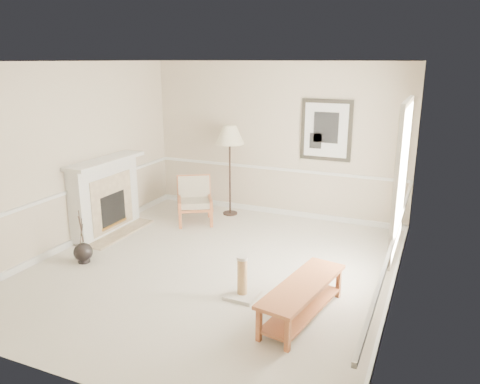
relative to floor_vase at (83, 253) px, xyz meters
The scene contains 8 objects.
ground 1.95m from the floor_vase, 17.65° to the left, with size 5.50×5.50×0.00m, color silver.
room 2.71m from the floor_vase, 18.51° to the left, with size 5.04×5.54×2.92m.
fireplace 1.38m from the floor_vase, 112.56° to the left, with size 0.64×1.64×1.31m.
floor_vase is the anchor object (origin of this frame).
armchair 2.40m from the floor_vase, 74.58° to the left, with size 0.89×0.91×0.84m.
floor_lamp 3.40m from the floor_vase, 70.04° to the left, with size 0.69×0.69×1.73m.
bench 3.43m from the floor_vase, ahead, with size 0.71×1.57×0.43m.
scratching_post 2.59m from the floor_vase, ahead, with size 0.41×0.41×0.56m.
Camera 1 is at (2.86, -5.57, 2.93)m, focal length 35.00 mm.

